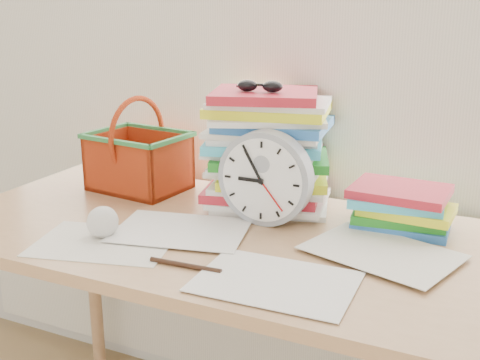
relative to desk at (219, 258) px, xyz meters
The scene contains 9 objects.
desk is the anchor object (origin of this frame).
paper_stack 0.32m from the desk, 81.81° to the left, with size 0.33×0.27×0.31m, color white, non-canonical shape.
clock 0.23m from the desk, 45.57° to the left, with size 0.24×0.24×0.05m, color #9197A0.
sunglasses 0.45m from the desk, 83.03° to the left, with size 0.13×0.11×0.03m, color black, non-canonical shape.
book_stack 0.46m from the desk, 25.21° to the left, with size 0.25×0.19×0.11m, color white, non-canonical shape.
basket 0.46m from the desk, 151.59° to the left, with size 0.27×0.21×0.27m, color #B83912, non-canonical shape.
crumpled_ball 0.30m from the desk, 145.46° to the right, with size 0.07×0.07×0.07m, color white.
pen 0.24m from the desk, 80.70° to the right, with size 0.01×0.01×0.16m, color black.
scattered_papers 0.08m from the desk, ahead, with size 1.26×0.42×0.02m, color white, non-canonical shape.
Camera 1 is at (0.63, 0.39, 1.29)m, focal length 45.00 mm.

